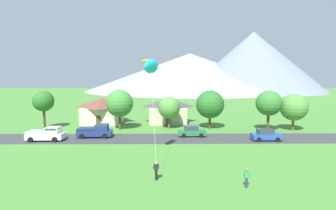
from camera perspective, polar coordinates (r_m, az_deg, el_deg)
The scene contains 17 objects.
road_strip at distance 40.34m, azimuth -1.44°, elevation -7.22°, with size 160.00×6.28×0.08m, color #38383D.
mountain_central_ridge at distance 178.57m, azimuth 4.70°, elevation 7.11°, with size 135.45×135.45×24.50m, color #8E939E.
mountain_far_east_ridge at distance 172.58m, azimuth 17.82°, elevation 8.85°, with size 84.16×84.16×36.41m, color slate.
house_leftmost at distance 55.05m, azimuth -13.90°, elevation -1.03°, with size 8.04×7.84×5.09m.
house_left_center at distance 53.69m, azimuth 0.01°, elevation -1.06°, with size 7.89×7.26×5.03m.
tree_near_left at distance 47.91m, azimuth 9.05°, elevation 0.12°, with size 5.03×5.03×6.91m.
tree_left_of_center at distance 51.88m, azimuth -25.29°, elevation 0.73°, with size 3.68×3.68×6.87m.
tree_center at distance 47.45m, azimuth 0.23°, elevation -0.61°, with size 3.97×3.97×5.77m.
tree_right_of_center at distance 50.71m, azimuth 25.49°, elevation -0.47°, with size 4.64×4.64×6.37m.
tree_near_right at distance 47.33m, azimuth -10.42°, elevation 0.34°, with size 4.84×4.84×7.08m.
tree_far_right at distance 48.26m, azimuth 20.91°, elevation 0.35°, with size 4.33×4.33×7.01m.
parked_car_blue_west_end at distance 41.41m, azimuth 20.36°, elevation -6.08°, with size 4.21×2.10×1.68m.
parked_car_green_mid_west at distance 41.60m, azimuth 5.13°, elevation -5.66°, with size 4.20×2.08×1.68m.
pickup_truck_white_west_side at distance 42.51m, azimuth -24.72°, elevation -5.69°, with size 5.22×2.35×1.99m.
pickup_truck_navy_east_side at distance 42.25m, azimuth -15.35°, elevation -5.41°, with size 5.26×2.44×1.99m.
kite_flyer_with_kite at distance 28.90m, azimuth -3.68°, elevation 7.87°, with size 2.25×7.47×11.35m.
watcher_person at distance 24.11m, azimuth 16.57°, elevation -14.78°, with size 0.56×0.24×1.68m.
Camera 1 is at (0.60, -9.30, 9.41)m, focal length 28.26 mm.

